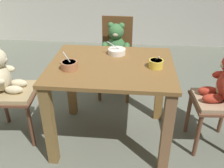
{
  "coord_description": "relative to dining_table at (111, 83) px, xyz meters",
  "views": [
    {
      "loc": [
        0.18,
        -1.83,
        1.6
      ],
      "look_at": [
        0.0,
        0.05,
        0.54
      ],
      "focal_mm": 40.2,
      "sensor_mm": 36.0,
      "label": 1
    }
  ],
  "objects": [
    {
      "name": "ground_plane",
      "position": [
        0.0,
        0.0,
        -0.6
      ],
      "size": [
        5.2,
        5.2,
        0.04
      ],
      "color": "slate"
    },
    {
      "name": "dining_table",
      "position": [
        0.0,
        0.0,
        0.0
      ],
      "size": [
        1.01,
        0.8,
        0.75
      ],
      "color": "brown",
      "rests_on": "ground_plane"
    },
    {
      "name": "teddy_chair_near_left",
      "position": [
        -0.93,
        -0.04,
        -0.02
      ],
      "size": [
        0.45,
        0.43,
        0.87
      ],
      "rotation": [
        0.0,
        0.0,
        0.09
      ],
      "color": "brown",
      "rests_on": "ground_plane"
    },
    {
      "name": "teddy_chair_far_center",
      "position": [
        -0.03,
        0.83,
        -0.01
      ],
      "size": [
        0.39,
        0.42,
        0.89
      ],
      "rotation": [
        0.0,
        0.0,
        -1.59
      ],
      "color": "brown",
      "rests_on": "ground_plane"
    },
    {
      "name": "porridge_bowl_white_far_center",
      "position": [
        0.03,
        0.22,
        0.2
      ],
      "size": [
        0.16,
        0.16,
        0.12
      ],
      "color": "white",
      "rests_on": "dining_table"
    },
    {
      "name": "porridge_bowl_yellow_near_right",
      "position": [
        0.35,
        -0.03,
        0.21
      ],
      "size": [
        0.11,
        0.12,
        0.12
      ],
      "color": "yellow",
      "rests_on": "dining_table"
    },
    {
      "name": "porridge_bowl_terracotta_near_left",
      "position": [
        -0.31,
        -0.12,
        0.2
      ],
      "size": [
        0.13,
        0.13,
        0.12
      ],
      "color": "#B16F49",
      "rests_on": "dining_table"
    }
  ]
}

